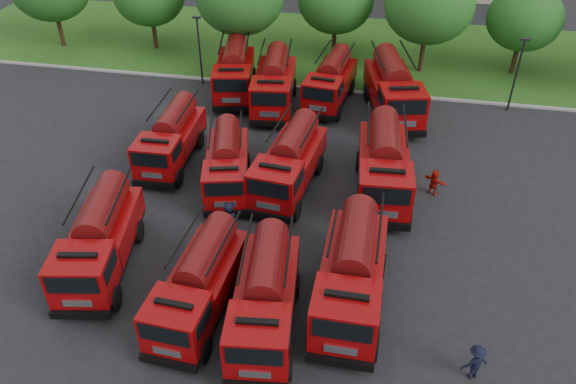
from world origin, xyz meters
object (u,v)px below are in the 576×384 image
(fire_truck_1, at_px, (199,283))
(firefighter_4, at_px, (230,233))
(fire_truck_0, at_px, (100,239))
(firefighter_3, at_px, (471,376))
(fire_truck_4, at_px, (171,138))
(fire_truck_5, at_px, (227,163))
(fire_truck_3, at_px, (352,273))
(fire_truck_2, at_px, (265,296))
(fire_truck_6, at_px, (289,162))
(fire_truck_10, at_px, (331,81))
(fire_truck_11, at_px, (393,89))
(firefighter_5, at_px, (432,193))
(fire_truck_8, at_px, (235,72))
(fire_truck_7, at_px, (384,164))
(firefighter_2, at_px, (325,348))
(fire_truck_9, at_px, (274,83))

(fire_truck_1, height_order, firefighter_4, fire_truck_1)
(fire_truck_0, height_order, firefighter_3, fire_truck_0)
(fire_truck_4, height_order, fire_truck_5, fire_truck_4)
(firefighter_3, height_order, firefighter_4, firefighter_4)
(fire_truck_1, bearing_deg, fire_truck_3, 18.16)
(fire_truck_0, height_order, fire_truck_2, fire_truck_0)
(fire_truck_6, height_order, firefighter_4, fire_truck_6)
(fire_truck_2, bearing_deg, fire_truck_10, 83.47)
(fire_truck_11, bearing_deg, firefighter_5, -86.79)
(fire_truck_3, xyz_separation_m, fire_truck_8, (-10.26, 18.78, -0.02))
(fire_truck_8, bearing_deg, fire_truck_4, -108.85)
(fire_truck_7, xyz_separation_m, firefighter_2, (-1.53, -11.23, -1.77))
(fire_truck_5, bearing_deg, fire_truck_8, 89.19)
(fire_truck_11, relative_size, firefighter_4, 4.62)
(fire_truck_3, height_order, fire_truck_10, fire_truck_3)
(fire_truck_6, bearing_deg, fire_truck_4, 175.70)
(fire_truck_9, relative_size, fire_truck_10, 1.09)
(fire_truck_8, height_order, firefighter_3, fire_truck_8)
(fire_truck_10, relative_size, firefighter_5, 4.86)
(fire_truck_3, bearing_deg, firefighter_5, 67.81)
(fire_truck_10, bearing_deg, fire_truck_0, -106.86)
(firefighter_4, relative_size, firefighter_5, 1.23)
(fire_truck_1, height_order, fire_truck_11, fire_truck_11)
(fire_truck_0, distance_m, fire_truck_10, 20.30)
(fire_truck_5, relative_size, fire_truck_11, 0.82)
(firefighter_3, bearing_deg, fire_truck_3, -55.04)
(fire_truck_5, distance_m, fire_truck_11, 13.41)
(fire_truck_2, height_order, fire_truck_10, fire_truck_10)
(fire_truck_1, distance_m, fire_truck_5, 9.16)
(fire_truck_5, xyz_separation_m, fire_truck_9, (0.49, 9.97, 0.22))
(fire_truck_2, height_order, fire_truck_4, fire_truck_2)
(fire_truck_1, relative_size, fire_truck_7, 0.86)
(fire_truck_6, relative_size, fire_truck_8, 0.96)
(fire_truck_7, relative_size, firefighter_4, 4.33)
(fire_truck_4, bearing_deg, firefighter_4, -50.62)
(fire_truck_8, bearing_deg, fire_truck_6, -72.21)
(fire_truck_0, bearing_deg, fire_truck_8, 76.01)
(fire_truck_5, relative_size, fire_truck_8, 0.89)
(firefighter_4, bearing_deg, fire_truck_3, -173.31)
(fire_truck_9, bearing_deg, fire_truck_3, -75.20)
(firefighter_3, distance_m, firefighter_5, 11.85)
(firefighter_3, bearing_deg, firefighter_2, -26.94)
(fire_truck_10, xyz_separation_m, firefighter_2, (2.68, -21.41, -1.60))
(fire_truck_7, relative_size, fire_truck_9, 1.01)
(fire_truck_3, relative_size, fire_truck_8, 0.97)
(fire_truck_0, relative_size, fire_truck_9, 0.96)
(fire_truck_1, xyz_separation_m, fire_truck_10, (2.80, 20.34, 0.06))
(fire_truck_0, relative_size, fire_truck_11, 0.89)
(fire_truck_0, distance_m, fire_truck_8, 18.72)
(fire_truck_7, bearing_deg, fire_truck_8, 133.16)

